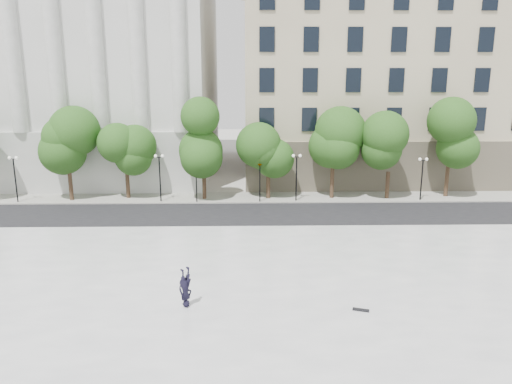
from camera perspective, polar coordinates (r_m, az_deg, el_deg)
ground at (r=24.08m, az=-6.16°, el=-15.10°), size 160.00×160.00×0.00m
plaza at (r=26.64m, az=-5.62°, el=-11.57°), size 44.00×22.00×0.45m
street at (r=40.75m, az=-4.02°, el=-2.80°), size 60.00×8.00×0.02m
far_sidewalk at (r=46.51m, az=-3.66°, el=-0.64°), size 60.00×4.00×0.12m
building_west at (r=62.58m, az=-19.50°, el=14.17°), size 31.50×27.65×25.60m
building_east at (r=62.55m, az=15.93°, el=12.82°), size 36.00×26.15×23.00m
traffic_light_west at (r=44.25m, az=-6.90°, el=3.36°), size 0.93×1.73×4.19m
traffic_light_east at (r=44.04m, az=0.45°, el=3.43°), size 0.59×1.79×4.21m
person_lying at (r=24.91m, az=-8.00°, el=-12.27°), size 1.91×1.92×0.54m
skateboard at (r=24.90m, az=11.90°, el=-13.05°), size 0.80×0.44×0.08m
street_trees at (r=45.02m, az=-2.59°, el=5.65°), size 46.82×4.74×7.85m
lamp_posts at (r=44.51m, az=-3.86°, el=2.51°), size 37.20×0.28×4.37m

